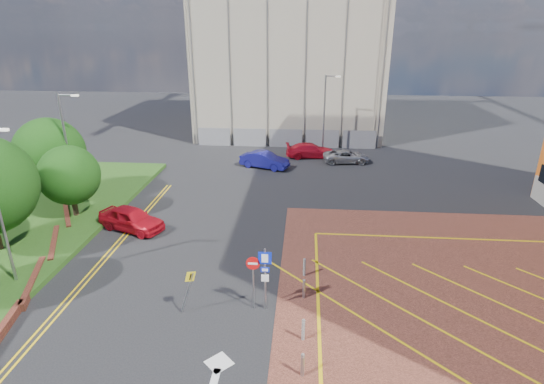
# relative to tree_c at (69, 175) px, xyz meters

# --- Properties ---
(ground) EXTENTS (140.00, 140.00, 0.00)m
(ground) POSITION_rel_tree_c_xyz_m (13.50, -10.00, -3.19)
(ground) COLOR black
(ground) RESTS_ON ground
(retaining_wall) EXTENTS (6.06, 20.33, 0.40)m
(retaining_wall) POSITION_rel_tree_c_xyz_m (1.70, -8.00, -2.99)
(retaining_wall) COLOR brown
(retaining_wall) RESTS_ON ground
(tree_c) EXTENTS (4.00, 4.00, 4.90)m
(tree_c) POSITION_rel_tree_c_xyz_m (0.00, 0.00, 0.00)
(tree_c) COLOR #3D2B1C
(tree_c) RESTS_ON grass_bed
(tree_d) EXTENTS (5.00, 5.00, 6.08)m
(tree_d) POSITION_rel_tree_c_xyz_m (-3.00, 3.00, 0.68)
(tree_d) COLOR #3D2B1C
(tree_d) RESTS_ON grass_bed
(lamp_left_far) EXTENTS (1.53, 0.16, 8.00)m
(lamp_left_far) POSITION_rel_tree_c_xyz_m (-0.92, 2.00, 1.47)
(lamp_left_far) COLOR #9EA0A8
(lamp_left_far) RESTS_ON grass_bed
(lamp_back) EXTENTS (1.53, 0.16, 8.00)m
(lamp_back) POSITION_rel_tree_c_xyz_m (17.58, 18.00, 1.17)
(lamp_back) COLOR #9EA0A8
(lamp_back) RESTS_ON ground
(sign_cluster) EXTENTS (1.17, 0.12, 3.20)m
(sign_cluster) POSITION_rel_tree_c_xyz_m (13.80, -9.02, -1.24)
(sign_cluster) COLOR #9EA0A8
(sign_cluster) RESTS_ON ground
(warning_sign) EXTENTS (0.81, 0.43, 2.24)m
(warning_sign) POSITION_rel_tree_c_xyz_m (10.56, -9.62, -1.76)
(warning_sign) COLOR #9EA0A8
(warning_sign) RESTS_ON ground
(bollard_row) EXTENTS (0.14, 11.14, 0.90)m
(bollard_row) POSITION_rel_tree_c_xyz_m (15.80, -11.67, -2.72)
(bollard_row) COLOR #9EA0A8
(bollard_row) RESTS_ON forecourt
(construction_building) EXTENTS (21.20, 19.20, 22.00)m
(construction_building) POSITION_rel_tree_c_xyz_m (13.50, 30.00, 7.81)
(construction_building) COLOR #B1A391
(construction_building) RESTS_ON ground
(construction_fence) EXTENTS (21.60, 0.06, 2.00)m
(construction_fence) POSITION_rel_tree_c_xyz_m (14.50, 20.00, -2.19)
(construction_fence) COLOR gray
(construction_fence) RESTS_ON ground
(car_red_left) EXTENTS (4.88, 3.35, 1.54)m
(car_red_left) POSITION_rel_tree_c_xyz_m (4.50, -1.32, -2.42)
(car_red_left) COLOR red
(car_red_left) RESTS_ON ground
(car_blue_back) EXTENTS (4.88, 3.08, 1.52)m
(car_blue_back) POSITION_rel_tree_c_xyz_m (11.89, 12.45, -2.43)
(car_blue_back) COLOR navy
(car_blue_back) RESTS_ON ground
(car_red_back) EXTENTS (5.21, 2.71, 1.44)m
(car_red_back) POSITION_rel_tree_c_xyz_m (16.22, 16.27, -2.47)
(car_red_back) COLOR red
(car_red_back) RESTS_ON ground
(car_silver_back) EXTENTS (4.68, 2.53, 1.25)m
(car_silver_back) POSITION_rel_tree_c_xyz_m (19.70, 14.69, -2.57)
(car_silver_back) COLOR #999A9F
(car_silver_back) RESTS_ON ground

